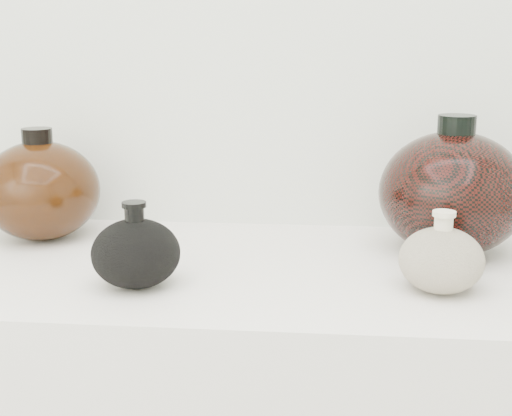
# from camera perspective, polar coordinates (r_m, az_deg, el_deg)

# --- Properties ---
(black_gourd_vase) EXTENTS (0.13, 0.13, 0.12)m
(black_gourd_vase) POSITION_cam_1_polar(r_m,az_deg,el_deg) (1.01, -9.58, -3.54)
(black_gourd_vase) COLOR black
(black_gourd_vase) RESTS_ON display_counter
(cream_gourd_vase) EXTENTS (0.14, 0.14, 0.11)m
(cream_gourd_vase) POSITION_cam_1_polar(r_m,az_deg,el_deg) (1.01, 14.61, -4.00)
(cream_gourd_vase) COLOR #C0AD96
(cream_gourd_vase) RESTS_ON display_counter
(left_round_pot) EXTENTS (0.26, 0.26, 0.19)m
(left_round_pot) POSITION_cam_1_polar(r_m,az_deg,el_deg) (1.28, -16.83, 1.39)
(left_round_pot) COLOR black
(left_round_pot) RESTS_ON display_counter
(right_round_pot) EXTENTS (0.30, 0.30, 0.22)m
(right_round_pot) POSITION_cam_1_polar(r_m,az_deg,el_deg) (1.18, 15.43, 1.20)
(right_round_pot) COLOR black
(right_round_pot) RESTS_ON display_counter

